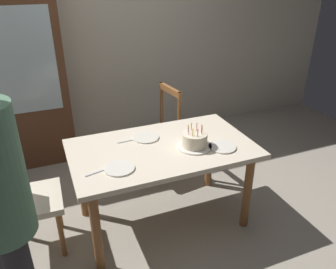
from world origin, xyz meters
name	(u,v)px	position (x,y,z in m)	size (l,w,h in m)	color
ground	(163,219)	(0.00, 0.00, 0.00)	(6.40, 6.40, 0.00)	#9E9384
back_wall	(106,36)	(0.00, 1.85, 1.30)	(6.40, 0.10, 2.60)	beige
dining_table	(162,157)	(0.00, 0.00, 0.64)	(1.46, 0.86, 0.74)	beige
birthday_cake	(195,141)	(0.24, -0.10, 0.80)	(0.28, 0.28, 0.19)	silver
plate_near_celebrant	(119,168)	(-0.40, -0.19, 0.75)	(0.22, 0.22, 0.01)	silver
plate_far_side	(146,137)	(-0.07, 0.19, 0.75)	(0.22, 0.22, 0.01)	silver
plate_near_guest	(222,147)	(0.44, -0.19, 0.75)	(0.22, 0.22, 0.01)	silver
fork_near_celebrant	(97,172)	(-0.56, -0.18, 0.74)	(0.18, 0.02, 0.01)	silver
fork_far_side	(127,141)	(-0.23, 0.20, 0.74)	(0.18, 0.02, 0.01)	silver
fork_near_guest	(204,151)	(0.28, -0.19, 0.74)	(0.18, 0.02, 0.01)	silver
chair_spindle_back	(156,135)	(0.22, 0.76, 0.46)	(0.50, 0.50, 0.95)	beige
chair_upholstered	(17,194)	(-1.12, 0.08, 0.53)	(0.46, 0.45, 0.95)	beige
china_cabinet	(11,82)	(-1.10, 1.56, 0.95)	(1.10, 0.45, 1.90)	#56331E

